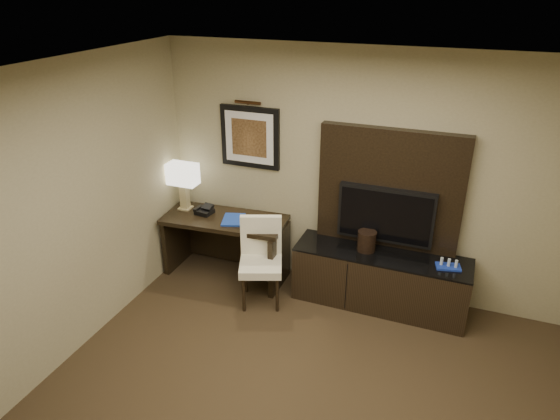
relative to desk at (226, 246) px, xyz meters
The scene contains 16 objects.
ceiling 3.50m from the desk, 55.10° to the right, with size 4.50×5.00×0.01m, color silver.
wall_back 1.82m from the desk, 13.13° to the left, with size 4.50×0.01×2.70m, color tan.
wall_left 2.48m from the desk, 109.23° to the right, with size 0.01×5.00×2.70m, color tan.
desk is the anchor object (origin of this frame).
credenza 1.83m from the desk, ahead, with size 1.84×0.51×0.63m, color black.
tv_wall_panel 2.03m from the desk, ahead, with size 1.50×0.12×1.30m, color black.
tv 1.92m from the desk, ahead, with size 1.00×0.08×0.60m, color black.
artwork 1.33m from the desk, 58.63° to the left, with size 0.70×0.04×0.70m, color black.
picture_light 1.71m from the desk, 55.41° to the left, with size 0.04×0.04×0.30m, color #432815.
desk_chair 0.72m from the desk, 31.43° to the right, with size 0.45×0.52×0.94m, color #F0EBC9, non-canonical shape.
table_lamp 0.88m from the desk, behind, with size 0.38×0.22×0.61m, color tan, non-canonical shape.
desk_phone 0.50m from the desk, behind, with size 0.19×0.17×0.09m, color black, non-canonical shape.
blue_folder 0.41m from the desk, 12.61° to the right, with size 0.24×0.32×0.02m, color #183A9E.
book 0.50m from the desk, ahead, with size 0.16×0.02×0.21m, color tan.
ice_bucket 1.69m from the desk, ahead, with size 0.20×0.20×0.22m, color black.
minibar_tray 2.51m from the desk, ahead, with size 0.24×0.14×0.09m, color #1A36AD, non-canonical shape.
Camera 1 is at (0.96, -2.45, 3.29)m, focal length 32.00 mm.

